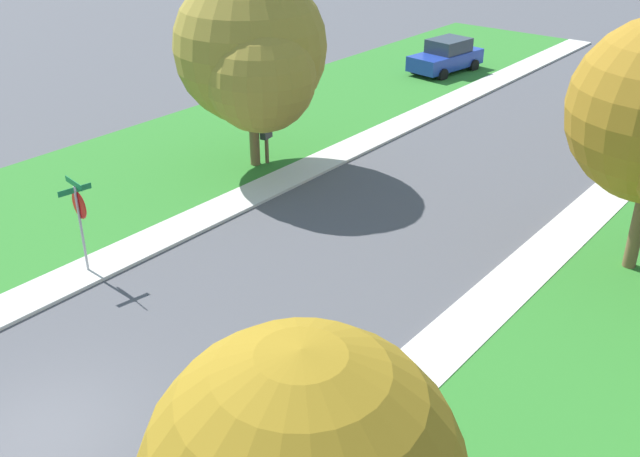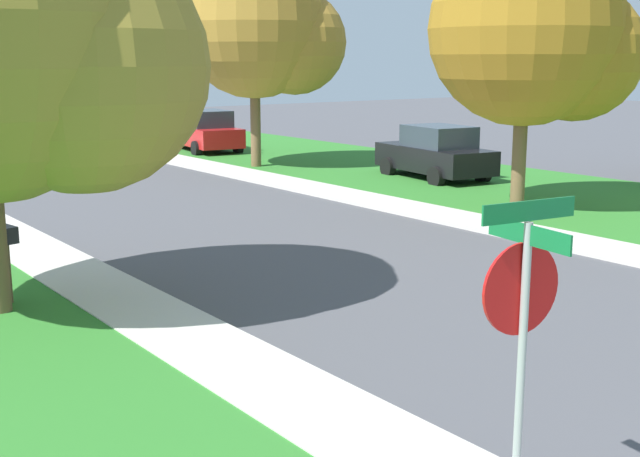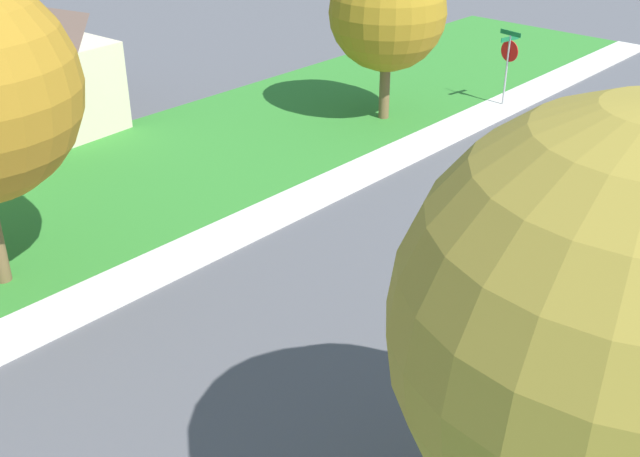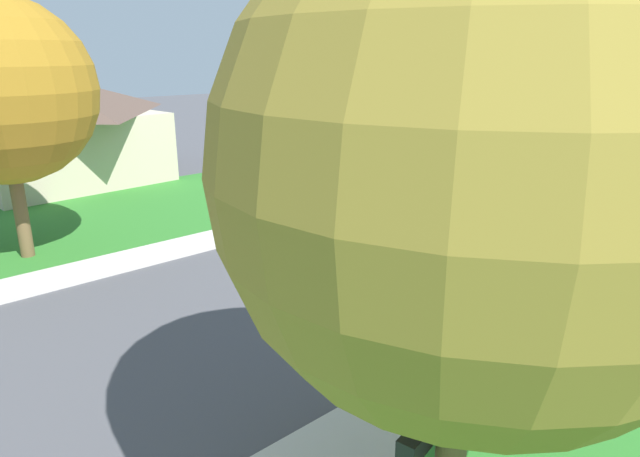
{
  "view_description": "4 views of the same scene",
  "coord_description": "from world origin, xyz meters",
  "px_view_note": "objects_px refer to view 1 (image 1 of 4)",
  "views": [
    {
      "loc": [
        11.14,
        -5.01,
        10.27
      ],
      "look_at": [
        0.31,
        8.36,
        1.4
      ],
      "focal_mm": 40.76,
      "sensor_mm": 36.0,
      "label": 1
    },
    {
      "loc": [
        -9.76,
        0.32,
        3.85
      ],
      "look_at": [
        -2.65,
        9.82,
        1.4
      ],
      "focal_mm": 46.41,
      "sensor_mm": 36.0,
      "label": 2
    },
    {
      "loc": [
        -8.71,
        20.42,
        9.42
      ],
      "look_at": [
        1.48,
        9.18,
        1.4
      ],
      "focal_mm": 43.86,
      "sensor_mm": 36.0,
      "label": 3
    },
    {
      "loc": [
        -9.46,
        17.66,
        5.49
      ],
      "look_at": [
        0.15,
        9.06,
        1.4
      ],
      "focal_mm": 31.28,
      "sensor_mm": 36.0,
      "label": 4
    }
  ],
  "objects_px": {
    "tree_sidewalk_near": "(253,54)",
    "mailbox": "(266,139)",
    "stop_sign_far_corner": "(79,211)",
    "car_blue_across_road": "(446,56)"
  },
  "relations": [
    {
      "from": "stop_sign_far_corner",
      "to": "tree_sidewalk_near",
      "type": "xyz_separation_m",
      "value": [
        -1.44,
        8.28,
        2.34
      ]
    },
    {
      "from": "stop_sign_far_corner",
      "to": "mailbox",
      "type": "height_order",
      "value": "stop_sign_far_corner"
    },
    {
      "from": "stop_sign_far_corner",
      "to": "mailbox",
      "type": "relative_size",
      "value": 2.11
    },
    {
      "from": "stop_sign_far_corner",
      "to": "mailbox",
      "type": "bearing_deg",
      "value": 99.58
    },
    {
      "from": "car_blue_across_road",
      "to": "tree_sidewalk_near",
      "type": "xyz_separation_m",
      "value": [
        1.46,
        -15.95,
        3.36
      ]
    },
    {
      "from": "stop_sign_far_corner",
      "to": "tree_sidewalk_near",
      "type": "height_order",
      "value": "tree_sidewalk_near"
    },
    {
      "from": "car_blue_across_road",
      "to": "stop_sign_far_corner",
      "type": "bearing_deg",
      "value": -83.17
    },
    {
      "from": "tree_sidewalk_near",
      "to": "mailbox",
      "type": "distance_m",
      "value": 3.27
    },
    {
      "from": "car_blue_across_road",
      "to": "mailbox",
      "type": "height_order",
      "value": "car_blue_across_road"
    },
    {
      "from": "stop_sign_far_corner",
      "to": "car_blue_across_road",
      "type": "distance_m",
      "value": 24.43
    }
  ]
}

